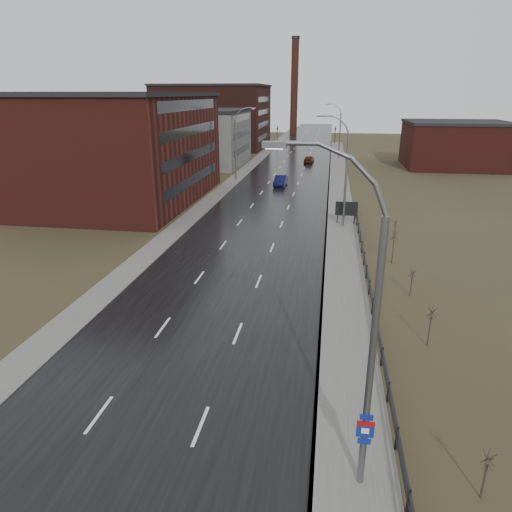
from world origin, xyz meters
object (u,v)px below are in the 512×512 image
(billboard, at_px, (346,209))
(car_far, at_px, (309,159))
(streetlight_main, at_px, (363,336))
(car_near, at_px, (281,181))

(billboard, bearing_deg, car_far, 97.82)
(streetlight_main, distance_m, billboard, 35.30)
(car_near, bearing_deg, car_far, 85.79)
(billboard, distance_m, car_near, 22.55)
(billboard, height_order, car_near, billboard)
(streetlight_main, xyz_separation_m, billboard, (0.63, 35.03, -4.33))
(streetlight_main, height_order, car_far, streetlight_main)
(billboard, relative_size, car_far, 0.57)
(streetlight_main, bearing_deg, billboard, 88.97)
(car_far, bearing_deg, car_near, 87.08)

